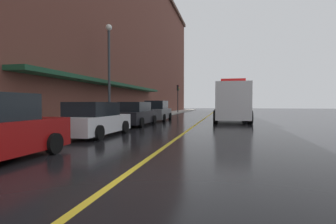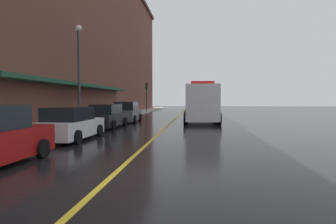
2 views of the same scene
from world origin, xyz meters
The scene contains 11 objects.
ground_plane centered at (0.00, 25.00, 0.00)m, with size 112.00×112.00×0.00m, color black.
sidewalk_left centered at (-6.20, 25.00, 0.07)m, with size 2.40×70.00×0.15m, color #ADA8A0.
lane_center_stripe centered at (0.00, 25.00, 0.00)m, with size 0.16×70.00×0.01m, color gold.
brick_building_left centered at (-12.48, 24.00, 9.87)m, with size 11.33×64.00×19.72m.
parked_car_1 centered at (-3.96, 6.51, 0.76)m, with size 2.13×4.50×1.60m.
parked_car_2 centered at (-4.05, 12.68, 0.77)m, with size 2.01×4.66×1.64m.
parked_car_3 centered at (-3.90, 18.02, 0.83)m, with size 2.11×4.51×1.78m.
box_truck centered at (2.57, 18.35, 1.61)m, with size 3.01×7.98×3.38m.
parking_meter_1 centered at (-5.35, 6.27, 1.06)m, with size 0.14×0.18×1.33m.
street_lamp_left centered at (-5.95, 12.47, 4.40)m, with size 0.44×0.44×6.94m.
traffic_light_near centered at (-5.29, 36.25, 3.16)m, with size 0.38×0.36×4.30m.
Camera 2 is at (2.15, -7.12, 1.97)m, focal length 31.21 mm.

